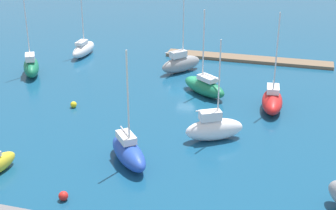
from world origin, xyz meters
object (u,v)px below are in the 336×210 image
(sailboat_green_west_end, at_px, (31,66))
(mooring_buoy_red, at_px, (63,196))
(sailboat_gray_by_breakwater, at_px, (181,63))
(sailboat_white_near_pier, at_px, (214,128))
(sailboat_blue_east_end, at_px, (128,152))
(sailboat_red_inner_mooring, at_px, (272,100))
(sailboat_white_outer_mooring, at_px, (83,49))
(pier_dock, at_px, (247,59))
(mooring_buoy_yellow, at_px, (74,105))
(sailboat_green_lone_north, at_px, (204,86))

(sailboat_green_west_end, distance_m, mooring_buoy_red, 35.83)
(sailboat_gray_by_breakwater, relative_size, mooring_buoy_red, 13.39)
(sailboat_white_near_pier, bearing_deg, sailboat_blue_east_end, -164.07)
(sailboat_red_inner_mooring, distance_m, sailboat_white_near_pier, 11.81)
(sailboat_white_outer_mooring, distance_m, mooring_buoy_red, 44.36)
(sailboat_red_inner_mooring, distance_m, mooring_buoy_red, 30.44)
(sailboat_blue_east_end, distance_m, sailboat_gray_by_breakwater, 29.24)
(sailboat_white_near_pier, distance_m, mooring_buoy_red, 18.69)
(sailboat_white_outer_mooring, relative_size, sailboat_white_near_pier, 1.17)
(sailboat_green_west_end, relative_size, mooring_buoy_red, 14.90)
(sailboat_green_west_end, bearing_deg, sailboat_red_inner_mooring, -126.25)
(pier_dock, distance_m, sailboat_green_west_end, 35.16)
(pier_dock, distance_m, mooring_buoy_red, 47.10)
(sailboat_red_inner_mooring, relative_size, sailboat_gray_by_breakwater, 1.08)
(sailboat_red_inner_mooring, relative_size, mooring_buoy_yellow, 15.33)
(sailboat_green_lone_north, bearing_deg, sailboat_blue_east_end, 118.45)
(sailboat_white_outer_mooring, xyz_separation_m, mooring_buoy_red, (-17.31, 40.84, -0.80))
(pier_dock, height_order, sailboat_white_near_pier, sailboat_white_near_pier)
(sailboat_green_west_end, bearing_deg, mooring_buoy_red, -175.77)
(sailboat_gray_by_breakwater, bearing_deg, sailboat_white_outer_mooring, 114.73)
(mooring_buoy_red, bearing_deg, sailboat_white_near_pier, -124.43)
(sailboat_green_lone_north, bearing_deg, sailboat_red_inner_mooring, -158.56)
(sailboat_white_outer_mooring, height_order, sailboat_green_lone_north, sailboat_white_outer_mooring)
(sailboat_green_west_end, bearing_deg, sailboat_white_near_pier, -144.93)
(sailboat_red_inner_mooring, xyz_separation_m, sailboat_white_outer_mooring, (33.36, -14.99, -0.03))
(sailboat_white_outer_mooring, height_order, sailboat_green_west_end, sailboat_white_outer_mooring)
(sailboat_red_inner_mooring, relative_size, sailboat_blue_east_end, 1.05)
(pier_dock, bearing_deg, sailboat_white_near_pier, 90.36)
(pier_dock, relative_size, sailboat_red_inner_mooring, 2.20)
(sailboat_green_west_end, bearing_deg, pier_dock, -92.59)
(pier_dock, relative_size, sailboat_green_lone_north, 2.37)
(sailboat_green_lone_north, bearing_deg, pier_dock, -64.39)
(sailboat_red_inner_mooring, height_order, mooring_buoy_red, sailboat_red_inner_mooring)
(sailboat_red_inner_mooring, bearing_deg, pier_dock, -169.21)
(sailboat_gray_by_breakwater, xyz_separation_m, sailboat_white_near_pier, (-9.46, 21.65, 0.01))
(sailboat_white_near_pier, distance_m, mooring_buoy_yellow, 19.64)
(sailboat_white_outer_mooring, xyz_separation_m, sailboat_white_near_pier, (-27.86, 25.44, 0.20))
(sailboat_white_outer_mooring, bearing_deg, sailboat_green_west_end, 162.98)
(pier_dock, relative_size, sailboat_green_west_end, 2.14)
(sailboat_blue_east_end, height_order, sailboat_green_west_end, sailboat_green_west_end)
(sailboat_red_inner_mooring, bearing_deg, sailboat_gray_by_breakwater, -131.86)
(sailboat_white_outer_mooring, height_order, sailboat_white_near_pier, sailboat_white_outer_mooring)
(sailboat_red_inner_mooring, bearing_deg, mooring_buoy_yellow, -80.47)
(sailboat_white_outer_mooring, relative_size, sailboat_blue_east_end, 1.12)
(mooring_buoy_yellow, bearing_deg, sailboat_red_inner_mooring, -165.45)
(sailboat_red_inner_mooring, bearing_deg, mooring_buoy_red, -36.88)
(sailboat_green_lone_north, xyz_separation_m, sailboat_gray_by_breakwater, (5.54, -8.45, 0.19))
(sailboat_blue_east_end, distance_m, sailboat_white_near_pier, 10.47)
(sailboat_white_near_pier, bearing_deg, sailboat_gray_by_breakwater, 83.76)
(sailboat_white_outer_mooring, relative_size, sailboat_green_lone_north, 1.15)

